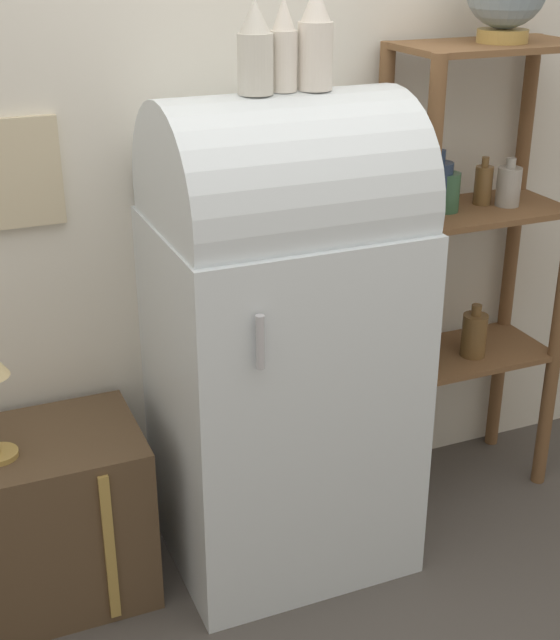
{
  "coord_description": "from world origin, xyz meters",
  "views": [
    {
      "loc": [
        -0.96,
        -2.02,
        1.9
      ],
      "look_at": [
        -0.0,
        0.24,
        0.83
      ],
      "focal_mm": 50.0,
      "sensor_mm": 36.0,
      "label": 1
    }
  ],
  "objects_px": {
    "vase_left": "(255,51)",
    "vase_center": "(284,48)",
    "vase_right": "(315,41)",
    "refrigerator": "(281,335)",
    "suitcase_trunk": "(33,521)"
  },
  "relations": [
    {
      "from": "vase_left",
      "to": "vase_center",
      "type": "xyz_separation_m",
      "value": [
        0.09,
        0.01,
        0.0
      ]
    },
    {
      "from": "refrigerator",
      "to": "vase_center",
      "type": "relative_size",
      "value": 6.16
    },
    {
      "from": "suitcase_trunk",
      "to": "vase_center",
      "type": "height_order",
      "value": "vase_center"
    },
    {
      "from": "vase_center",
      "to": "vase_right",
      "type": "relative_size",
      "value": 0.89
    },
    {
      "from": "vase_right",
      "to": "vase_center",
      "type": "bearing_deg",
      "value": 174.47
    },
    {
      "from": "vase_left",
      "to": "refrigerator",
      "type": "bearing_deg",
      "value": 5.91
    },
    {
      "from": "suitcase_trunk",
      "to": "vase_right",
      "type": "xyz_separation_m",
      "value": [
        0.88,
        -0.06,
        1.36
      ]
    },
    {
      "from": "vase_left",
      "to": "vase_center",
      "type": "distance_m",
      "value": 0.09
    },
    {
      "from": "vase_center",
      "to": "vase_right",
      "type": "distance_m",
      "value": 0.09
    },
    {
      "from": "vase_left",
      "to": "vase_center",
      "type": "bearing_deg",
      "value": 8.41
    },
    {
      "from": "vase_left",
      "to": "vase_center",
      "type": "height_order",
      "value": "vase_center"
    },
    {
      "from": "suitcase_trunk",
      "to": "vase_right",
      "type": "relative_size",
      "value": 2.44
    },
    {
      "from": "refrigerator",
      "to": "vase_left",
      "type": "distance_m",
      "value": 0.84
    },
    {
      "from": "vase_right",
      "to": "refrigerator",
      "type": "bearing_deg",
      "value": 177.61
    },
    {
      "from": "suitcase_trunk",
      "to": "vase_center",
      "type": "bearing_deg",
      "value": -3.91
    }
  ]
}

